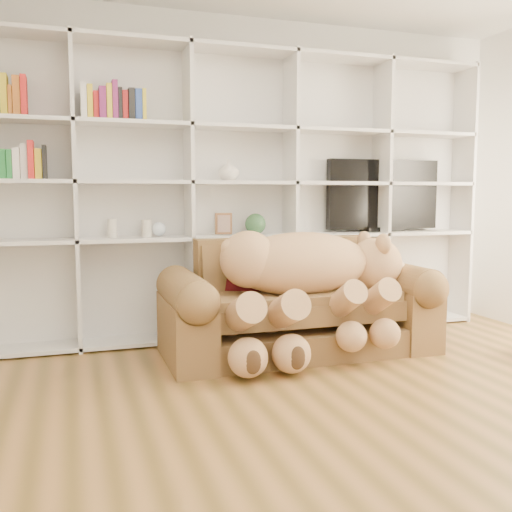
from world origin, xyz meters
name	(u,v)px	position (x,y,z in m)	size (l,w,h in m)	color
floor	(381,449)	(0.00, 0.00, 0.00)	(5.00, 5.00, 0.00)	brown
wall_back	(234,177)	(0.00, 2.50, 1.35)	(5.00, 0.02, 2.70)	white
bookshelf	(211,182)	(-0.24, 2.36, 1.31)	(4.43, 0.35, 2.40)	silver
sofa	(297,310)	(0.27, 1.71, 0.32)	(2.04, 0.88, 0.86)	brown
teddy_bear	(307,277)	(0.27, 1.54, 0.60)	(1.59, 0.86, 0.92)	tan
throw_pillow	(240,273)	(-0.14, 1.85, 0.60)	(0.34, 0.11, 0.34)	#500D0E
tv	(383,196)	(1.38, 2.35, 1.19)	(1.10, 0.18, 0.65)	black
picture_frame	(224,224)	(-0.15, 2.30, 0.96)	(0.14, 0.03, 0.18)	brown
green_vase	(255,224)	(0.13, 2.30, 0.95)	(0.18, 0.18, 0.18)	#2B5330
figurine_tall	(112,228)	(-1.05, 2.30, 0.94)	(0.07, 0.07, 0.15)	beige
figurine_short	(147,228)	(-0.79, 2.30, 0.93)	(0.08, 0.08, 0.14)	beige
snow_globe	(159,229)	(-0.69, 2.30, 0.93)	(0.11, 0.11, 0.11)	white
shelf_vase	(229,170)	(-0.11, 2.30, 1.40)	(0.17, 0.17, 0.17)	silver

